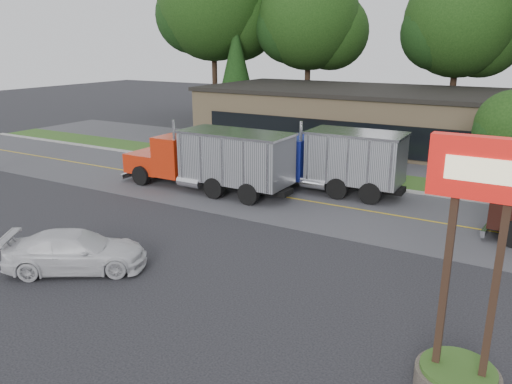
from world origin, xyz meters
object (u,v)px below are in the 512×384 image
at_px(dump_truck_blue, 334,159).
at_px(rally_car, 76,251).
at_px(dump_truck_red, 214,159).
at_px(bilo_sign, 466,312).

relative_size(dump_truck_blue, rally_car, 1.74).
bearing_deg(dump_truck_blue, dump_truck_red, 27.96).
height_order(dump_truck_red, dump_truck_blue, same).
xyz_separation_m(bilo_sign, dump_truck_blue, (-8.49, 13.72, -0.22)).
distance_m(bilo_sign, dump_truck_red, 17.67).
bearing_deg(rally_car, dump_truck_red, -26.64).
bearing_deg(dump_truck_red, bilo_sign, 143.41).
xyz_separation_m(dump_truck_red, rally_car, (1.37, -10.58, -1.11)).
bearing_deg(rally_car, dump_truck_blue, -51.33).
bearing_deg(dump_truck_red, rally_car, 97.77).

